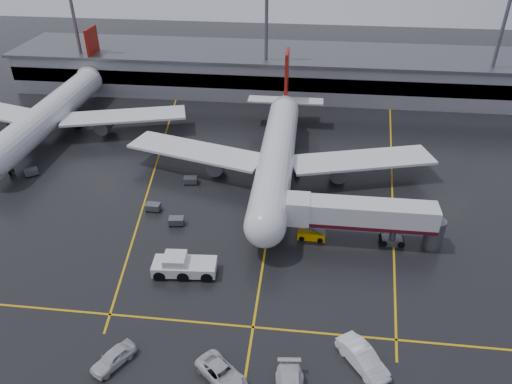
# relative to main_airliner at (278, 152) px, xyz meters

# --- Properties ---
(ground) EXTENTS (220.00, 220.00, 0.00)m
(ground) POSITION_rel_main_airliner_xyz_m (0.00, -9.70, -4.21)
(ground) COLOR black
(ground) RESTS_ON ground
(apron_line_centre) EXTENTS (0.25, 90.00, 0.02)m
(apron_line_centre) POSITION_rel_main_airliner_xyz_m (0.00, -9.70, -4.20)
(apron_line_centre) COLOR gold
(apron_line_centre) RESTS_ON ground
(apron_line_stop) EXTENTS (60.00, 0.25, 0.02)m
(apron_line_stop) POSITION_rel_main_airliner_xyz_m (0.00, -31.70, -4.20)
(apron_line_stop) COLOR gold
(apron_line_stop) RESTS_ON ground
(apron_line_left) EXTENTS (9.99, 69.35, 0.02)m
(apron_line_left) POSITION_rel_main_airliner_xyz_m (-20.00, 0.30, -4.20)
(apron_line_left) COLOR gold
(apron_line_left) RESTS_ON ground
(apron_line_right) EXTENTS (7.57, 69.64, 0.02)m
(apron_line_right) POSITION_rel_main_airliner_xyz_m (18.00, 0.30, -4.20)
(apron_line_right) COLOR gold
(apron_line_right) RESTS_ON ground
(terminal) EXTENTS (122.00, 19.00, 8.60)m
(terminal) POSITION_rel_main_airliner_xyz_m (0.00, 38.23, 0.11)
(terminal) COLOR gray
(terminal) RESTS_ON ground
(light_mast_left) EXTENTS (3.00, 1.20, 25.45)m
(light_mast_left) POSITION_rel_main_airliner_xyz_m (-45.00, 32.30, 10.27)
(light_mast_left) COLOR #595B60
(light_mast_left) RESTS_ON ground
(light_mast_mid) EXTENTS (3.00, 1.20, 25.45)m
(light_mast_mid) POSITION_rel_main_airliner_xyz_m (-5.00, 32.30, 10.27)
(light_mast_mid) COLOR #595B60
(light_mast_mid) RESTS_ON ground
(light_mast_right) EXTENTS (3.00, 1.20, 25.45)m
(light_mast_right) POSITION_rel_main_airliner_xyz_m (40.00, 32.30, 10.27)
(light_mast_right) COLOR #595B60
(light_mast_right) RESTS_ON ground
(main_airliner) EXTENTS (48.80, 45.60, 14.10)m
(main_airliner) POSITION_rel_main_airliner_xyz_m (0.00, 0.00, 0.00)
(main_airliner) COLOR silver
(main_airliner) RESTS_ON ground
(second_airliner) EXTENTS (48.80, 45.60, 14.10)m
(second_airliner) POSITION_rel_main_airliner_xyz_m (-42.00, 12.00, 0.00)
(second_airliner) COLOR silver
(second_airliner) RESTS_ON ground
(jet_bridge) EXTENTS (19.90, 3.40, 6.05)m
(jet_bridge) POSITION_rel_main_airliner_xyz_m (11.87, -15.70, -0.28)
(jet_bridge) COLOR silver
(jet_bridge) RESTS_ON ground
(pushback_tractor) EXTENTS (7.65, 3.69, 2.66)m
(pushback_tractor) POSITION_rel_main_airliner_xyz_m (-9.24, -24.28, -3.15)
(pushback_tractor) COLOR silver
(pushback_tractor) RESTS_ON ground
(belt_loader) EXTENTS (3.60, 1.77, 2.25)m
(belt_loader) POSITION_rel_main_airliner_xyz_m (5.71, -15.77, -3.65)
(belt_loader) COLOR #E5A600
(belt_loader) RESTS_ON ground
(service_van_a) EXTENTS (5.89, 5.58, 1.55)m
(service_van_a) POSITION_rel_main_airliner_xyz_m (-2.12, -38.27, -3.44)
(service_van_a) COLOR silver
(service_van_a) RESTS_ON ground
(service_van_c) EXTENTS (5.17, 6.05, 1.97)m
(service_van_c) POSITION_rel_main_airliner_xyz_m (10.92, -35.15, -3.23)
(service_van_c) COLOR white
(service_van_c) RESTS_ON ground
(service_van_d) EXTENTS (3.98, 4.94, 1.58)m
(service_van_d) POSITION_rel_main_airliner_xyz_m (-12.75, -37.74, -3.42)
(service_van_d) COLOR silver
(service_van_d) RESTS_ON ground
(baggage_cart_a) EXTENTS (2.14, 1.53, 1.12)m
(baggage_cart_a) POSITION_rel_main_airliner_xyz_m (-12.49, -14.87, -3.58)
(baggage_cart_a) COLOR #595B60
(baggage_cart_a) RESTS_ON ground
(baggage_cart_b) EXTENTS (2.06, 1.40, 1.12)m
(baggage_cart_b) POSITION_rel_main_airliner_xyz_m (-16.61, -11.94, -3.58)
(baggage_cart_b) COLOR #595B60
(baggage_cart_b) RESTS_ON ground
(baggage_cart_c) EXTENTS (2.14, 1.54, 1.12)m
(baggage_cart_c) POSITION_rel_main_airliner_xyz_m (-13.03, -4.13, -3.58)
(baggage_cart_c) COLOR #595B60
(baggage_cart_c) RESTS_ON ground
(baggage_cart_d) EXTENTS (2.11, 1.48, 1.12)m
(baggage_cart_d) POSITION_rel_main_airliner_xyz_m (-46.06, 0.04, -3.58)
(baggage_cart_d) COLOR #595B60
(baggage_cart_d) RESTS_ON ground
(baggage_cart_e) EXTENTS (2.38, 2.23, 1.12)m
(baggage_cart_e) POSITION_rel_main_airliner_xyz_m (-38.70, -4.54, -3.58)
(baggage_cart_e) COLOR #595B60
(baggage_cart_e) RESTS_ON ground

